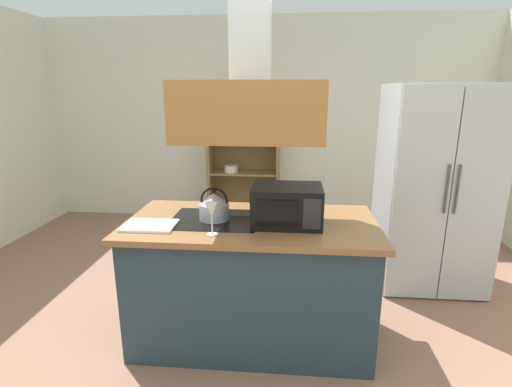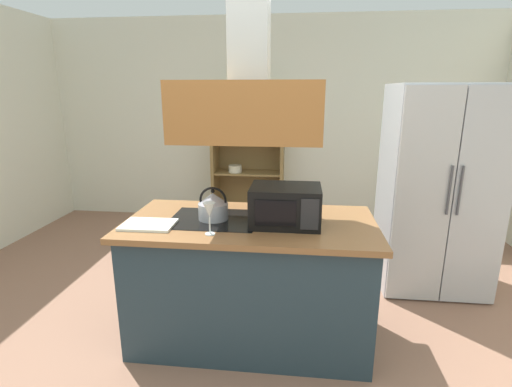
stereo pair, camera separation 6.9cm
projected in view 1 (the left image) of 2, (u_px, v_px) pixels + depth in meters
The scene contains 10 objects.
ground_plane at pixel (232, 351), 2.69m from camera, with size 7.80×7.80×0.00m, color #8B634F.
wall_back at pixel (263, 122), 5.22m from camera, with size 6.00×0.12×2.70m, color silver.
kitchen_island at pixel (252, 280), 2.75m from camera, with size 1.71×0.88×0.90m.
range_hood at pixel (251, 92), 2.41m from camera, with size 0.90×0.70×1.24m.
refrigerator at pixel (433, 188), 3.45m from camera, with size 0.90×0.78×1.82m.
dish_cabinet at pixel (244, 167), 5.18m from camera, with size 0.95×0.40×1.74m.
kettle at pixel (214, 206), 2.63m from camera, with size 0.21×0.21×0.23m.
cutting_board at pixel (149, 226), 2.51m from camera, with size 0.34×0.24×0.02m, color white.
microwave at pixel (287, 205), 2.54m from camera, with size 0.46×0.35×0.26m.
wine_glass_on_counter at pixel (212, 211), 2.34m from camera, with size 0.08×0.08×0.21m.
Camera 1 is at (0.37, -2.28, 1.77)m, focal length 26.90 mm.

